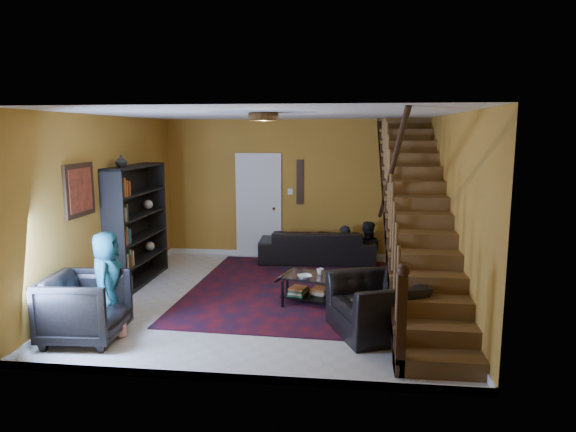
{
  "coord_description": "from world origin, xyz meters",
  "views": [
    {
      "loc": [
        1.13,
        -7.57,
        2.54
      ],
      "look_at": [
        0.18,
        0.4,
        1.23
      ],
      "focal_mm": 32.0,
      "sensor_mm": 36.0,
      "label": 1
    }
  ],
  "objects_px": {
    "bookshelf": "(138,227)",
    "armchair_right": "(376,306)",
    "sofa": "(317,246)",
    "armchair_left": "(85,308)",
    "coffee_table": "(320,288)"
  },
  "relations": [
    {
      "from": "armchair_left",
      "to": "coffee_table",
      "type": "bearing_deg",
      "value": -62.14
    },
    {
      "from": "bookshelf",
      "to": "armchair_right",
      "type": "bearing_deg",
      "value": -25.24
    },
    {
      "from": "coffee_table",
      "to": "bookshelf",
      "type": "bearing_deg",
      "value": 166.27
    },
    {
      "from": "armchair_left",
      "to": "coffee_table",
      "type": "xyz_separation_m",
      "value": [
        2.78,
        1.72,
        -0.18
      ]
    },
    {
      "from": "bookshelf",
      "to": "sofa",
      "type": "xyz_separation_m",
      "value": [
        2.94,
        1.7,
        -0.64
      ]
    },
    {
      "from": "sofa",
      "to": "armchair_left",
      "type": "distance_m",
      "value": 4.92
    },
    {
      "from": "armchair_left",
      "to": "bookshelf",
      "type": "bearing_deg",
      "value": 4.2
    },
    {
      "from": "armchair_left",
      "to": "coffee_table",
      "type": "distance_m",
      "value": 3.27
    },
    {
      "from": "sofa",
      "to": "armchair_right",
      "type": "relative_size",
      "value": 2.02
    },
    {
      "from": "sofa",
      "to": "armchair_right",
      "type": "distance_m",
      "value": 3.67
    },
    {
      "from": "sofa",
      "to": "armchair_left",
      "type": "height_order",
      "value": "armchair_left"
    },
    {
      "from": "armchair_right",
      "to": "sofa",
      "type": "bearing_deg",
      "value": 172.61
    },
    {
      "from": "armchair_right",
      "to": "coffee_table",
      "type": "bearing_deg",
      "value": -167.0
    },
    {
      "from": "sofa",
      "to": "coffee_table",
      "type": "distance_m",
      "value": 2.48
    },
    {
      "from": "sofa",
      "to": "armchair_left",
      "type": "xyz_separation_m",
      "value": [
        -2.58,
        -4.19,
        0.09
      ]
    }
  ]
}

